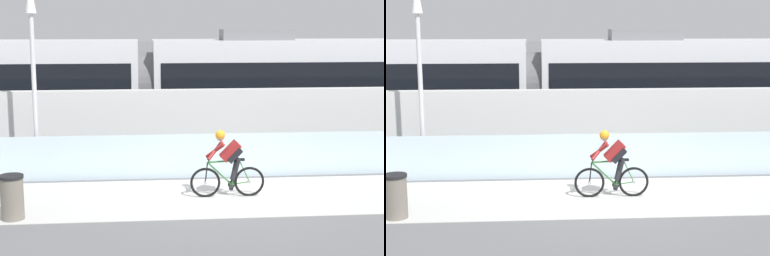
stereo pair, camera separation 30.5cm
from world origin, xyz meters
TOP-DOWN VIEW (x-y plane):
  - ground_plane at (0.00, 0.00)m, footprint 200.00×200.00m
  - bike_path_deck at (0.00, 0.00)m, footprint 32.00×3.20m
  - glass_parapet at (0.00, 1.85)m, footprint 32.00×0.05m
  - concrete_barrier_wall at (0.00, 3.65)m, footprint 32.00×0.36m
  - tram_rail_near at (0.00, 6.13)m, footprint 32.00×0.08m
  - tram_rail_far at (0.00, 7.57)m, footprint 32.00×0.08m
  - tram at (-1.83, 6.85)m, footprint 22.56×2.54m
  - cyclist_on_bike at (0.00, 0.00)m, footprint 1.77×0.58m
  - lamp_post_antenna at (-4.74, 2.15)m, footprint 0.28×0.28m
  - trash_bin at (-4.74, -1.25)m, footprint 0.51×0.51m

SIDE VIEW (x-z plane):
  - ground_plane at x=0.00m, z-range 0.00..0.00m
  - tram_rail_near at x=0.00m, z-range 0.00..0.01m
  - tram_rail_far at x=0.00m, z-range 0.00..0.01m
  - bike_path_deck at x=0.00m, z-range 0.00..0.01m
  - trash_bin at x=-4.74m, z-range 0.00..0.96m
  - glass_parapet at x=0.00m, z-range 0.00..1.18m
  - cyclist_on_bike at x=0.00m, z-range -0.02..1.59m
  - concrete_barrier_wall at x=0.00m, z-range 0.00..2.15m
  - tram at x=-1.83m, z-range -0.01..3.80m
  - lamp_post_antenna at x=-4.74m, z-range 0.69..5.89m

